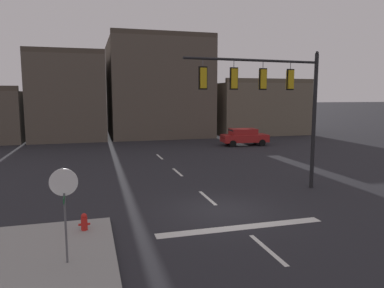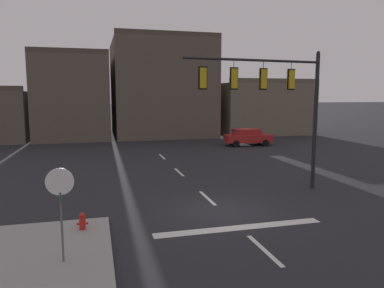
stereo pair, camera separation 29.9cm
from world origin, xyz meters
The scene contains 9 objects.
ground_plane centered at (0.00, 0.00, 0.00)m, with size 400.00×400.00×0.00m, color #232328.
sidewalk_near_corner centered at (-7.11, -4.00, 0.07)m, with size 5.00×8.00×0.15m, color gray.
stop_bar_paint centered at (0.00, -2.00, 0.00)m, with size 6.40×0.50×0.01m, color silver.
lane_centreline centered at (0.00, 2.00, 0.00)m, with size 0.16×26.40×0.01m.
signal_mast_near_side centered at (3.40, 2.20, 4.94)m, with size 7.14×0.70×6.98m.
stop_sign centered at (-5.97, -3.54, 2.14)m, with size 0.76×0.64×2.83m.
car_lot_nearside centered at (9.05, 18.21, 0.86)m, with size 4.55×2.15×1.61m.
fire_hydrant centered at (-5.53, -1.10, 0.33)m, with size 0.40×0.30×0.75m.
building_row centered at (-0.70, 30.13, 4.29)m, with size 42.52×12.65×11.45m.
Camera 1 is at (-5.25, -13.81, 4.80)m, focal length 34.07 mm.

